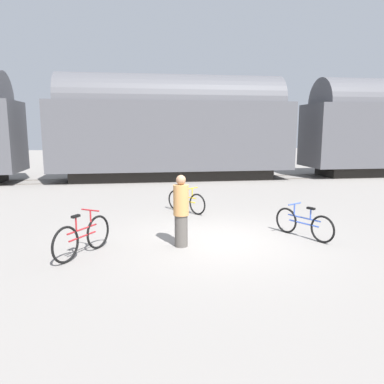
{
  "coord_description": "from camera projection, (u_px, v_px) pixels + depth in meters",
  "views": [
    {
      "loc": [
        -1.88,
        -8.47,
        2.65
      ],
      "look_at": [
        -0.54,
        0.5,
        1.1
      ],
      "focal_mm": 35.0,
      "sensor_mm": 36.0,
      "label": 1
    }
  ],
  "objects": [
    {
      "name": "ground_plane",
      "position": [
        217.0,
        240.0,
        8.98
      ],
      "size": [
        80.0,
        80.0,
        0.0
      ],
      "primitive_type": "plane",
      "color": "gray"
    },
    {
      "name": "person_in_tan",
      "position": [
        181.0,
        211.0,
        8.37
      ],
      "size": [
        0.35,
        0.35,
        1.63
      ],
      "rotation": [
        0.0,
        0.0,
        3.22
      ],
      "color": "#514C47",
      "rests_on": "ground_plane"
    },
    {
      "name": "bicycle_maroon",
      "position": [
        83.0,
        237.0,
        7.84
      ],
      "size": [
        1.0,
        1.5,
        0.93
      ],
      "color": "black",
      "rests_on": "ground_plane"
    },
    {
      "name": "rail_near",
      "position": [
        174.0,
        181.0,
        18.95
      ],
      "size": [
        51.4,
        0.07,
        0.01
      ],
      "primitive_type": "cube",
      "color": "#4C4238",
      "rests_on": "ground_plane"
    },
    {
      "name": "freight_train",
      "position": [
        172.0,
        125.0,
        19.18
      ],
      "size": [
        39.4,
        2.91,
        5.34
      ],
      "color": "black",
      "rests_on": "ground_plane"
    },
    {
      "name": "bicycle_yellow",
      "position": [
        186.0,
        201.0,
        11.88
      ],
      "size": [
        1.04,
        1.31,
        0.82
      ],
      "color": "black",
      "rests_on": "ground_plane"
    },
    {
      "name": "rail_far",
      "position": [
        172.0,
        177.0,
        20.35
      ],
      "size": [
        51.4,
        0.07,
        0.01
      ],
      "primitive_type": "cube",
      "color": "#4C4238",
      "rests_on": "ground_plane"
    },
    {
      "name": "bicycle_blue",
      "position": [
        304.0,
        224.0,
        9.13
      ],
      "size": [
        0.85,
        1.55,
        0.81
      ],
      "color": "black",
      "rests_on": "ground_plane"
    }
  ]
}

